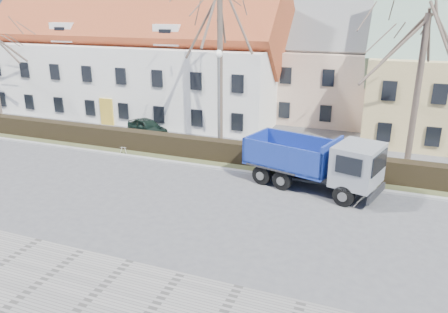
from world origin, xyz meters
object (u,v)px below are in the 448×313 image
at_px(streetlight, 219,104).
at_px(parked_car_a, 147,127).
at_px(dump_truck, 307,161).
at_px(cart_frame, 121,150).

distance_m(streetlight, parked_car_a, 7.86).
bearing_deg(parked_car_a, streetlight, -86.91).
xyz_separation_m(dump_truck, parked_car_a, (-13.24, 5.69, -0.86)).
distance_m(dump_truck, streetlight, 7.35).
relative_size(streetlight, parked_car_a, 1.86).
xyz_separation_m(cart_frame, parked_car_a, (-0.71, 4.65, 0.35)).
bearing_deg(dump_truck, streetlight, 168.71).
xyz_separation_m(dump_truck, cart_frame, (-12.52, 1.04, -1.21)).
height_order(cart_frame, parked_car_a, parked_car_a).
bearing_deg(streetlight, dump_truck, -26.38).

